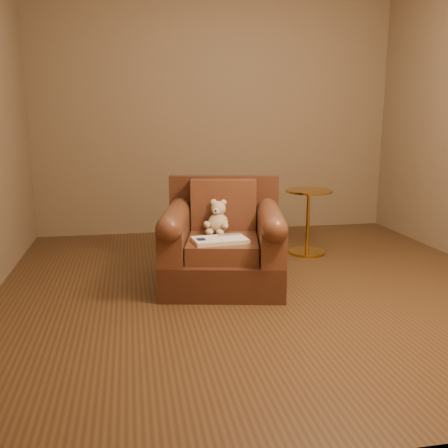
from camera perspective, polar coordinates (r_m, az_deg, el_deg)
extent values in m
plane|color=#4D321A|center=(3.93, 4.27, -7.05)|extent=(4.00, 4.00, 0.00)
cube|color=#776349|center=(5.66, -0.85, 12.78)|extent=(4.00, 0.02, 2.70)
cube|color=#776349|center=(1.86, 21.51, 13.20)|extent=(4.00, 0.02, 2.70)
cube|color=#422416|center=(3.90, -0.12, -5.19)|extent=(1.06, 1.03, 0.25)
cube|color=#422416|center=(4.17, -0.02, 1.73)|extent=(0.90, 0.27, 0.56)
cube|color=brown|center=(3.80, -0.14, -2.60)|extent=(0.64, 0.73, 0.14)
cube|color=brown|center=(4.05, -0.05, 2.24)|extent=(0.54, 0.25, 0.41)
cube|color=brown|center=(3.81, -5.59, -1.44)|extent=(0.33, 0.79, 0.29)
cube|color=brown|center=(3.79, 5.33, -1.49)|extent=(0.33, 0.79, 0.29)
cylinder|color=brown|center=(3.78, -5.63, 0.69)|extent=(0.33, 0.79, 0.18)
cylinder|color=brown|center=(3.76, 5.37, 0.65)|extent=(0.33, 0.79, 0.18)
ellipsoid|color=beige|center=(3.94, -0.68, 0.07)|extent=(0.16, 0.14, 0.17)
sphere|color=beige|center=(3.92, -0.64, 1.78)|extent=(0.12, 0.12, 0.12)
ellipsoid|color=beige|center=(3.93, -1.19, 2.53)|extent=(0.05, 0.03, 0.05)
ellipsoid|color=beige|center=(3.91, -0.04, 2.47)|extent=(0.05, 0.03, 0.05)
ellipsoid|color=beige|center=(3.87, -0.87, 1.49)|extent=(0.06, 0.04, 0.05)
sphere|color=black|center=(3.85, -0.95, 1.53)|extent=(0.02, 0.02, 0.02)
ellipsoid|color=beige|center=(3.90, -1.99, -0.06)|extent=(0.05, 0.10, 0.05)
ellipsoid|color=beige|center=(3.85, 0.10, -0.19)|extent=(0.05, 0.10, 0.05)
ellipsoid|color=beige|center=(3.87, -1.68, -0.91)|extent=(0.06, 0.10, 0.05)
ellipsoid|color=beige|center=(3.84, -0.46, -0.98)|extent=(0.06, 0.10, 0.05)
cube|color=beige|center=(3.66, -0.48, -1.87)|extent=(0.41, 0.27, 0.03)
cube|color=white|center=(3.63, -1.97, -1.74)|extent=(0.21, 0.25, 0.00)
cube|color=white|center=(3.68, 0.99, -1.54)|extent=(0.21, 0.25, 0.00)
cube|color=beige|center=(3.66, -0.48, -1.62)|extent=(0.03, 0.23, 0.00)
cube|color=#0F1638|center=(3.62, -2.64, -1.76)|extent=(0.07, 0.09, 0.00)
cube|color=slate|center=(3.76, 0.60, -1.22)|extent=(0.18, 0.07, 0.00)
cylinder|color=gold|center=(4.88, 9.42, -3.18)|extent=(0.35, 0.35, 0.03)
cylinder|color=gold|center=(4.81, 9.54, 0.22)|extent=(0.04, 0.04, 0.57)
cylinder|color=gold|center=(4.75, 9.67, 3.74)|extent=(0.44, 0.44, 0.02)
cylinder|color=gold|center=(4.76, 9.66, 3.57)|extent=(0.04, 0.04, 0.02)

